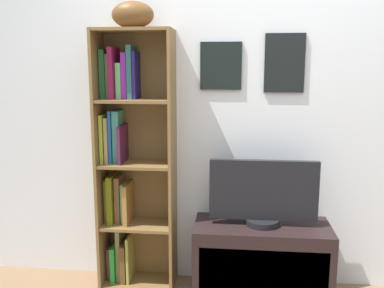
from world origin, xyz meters
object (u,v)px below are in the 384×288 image
at_px(football, 133,15).
at_px(television, 263,194).
at_px(tv_stand, 261,260).
at_px(bookshelf, 129,163).

distance_m(football, television, 1.43).
height_order(football, television, football).
bearing_deg(tv_stand, bookshelf, 173.81).
relative_size(tv_stand, television, 1.28).
bearing_deg(tv_stand, television, 90.00).
bearing_deg(football, bookshelf, 151.69).
bearing_deg(bookshelf, tv_stand, -6.19).
xyz_separation_m(bookshelf, tv_stand, (0.92, -0.10, -0.63)).
bearing_deg(tv_stand, football, 175.60).
bearing_deg(football, tv_stand, -4.40).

